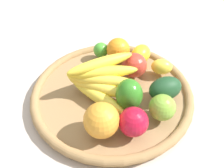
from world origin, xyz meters
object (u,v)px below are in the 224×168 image
(bell_pepper, at_px, (129,95))
(orange_0, at_px, (102,120))
(lime_0, at_px, (101,50))
(orange_1, at_px, (118,50))
(banana_bunch, at_px, (101,80))
(apple_2, at_px, (134,65))
(apple_0, at_px, (162,107))
(apple_1, at_px, (133,122))
(lemon_1, at_px, (162,67))
(avocado, at_px, (165,88))
(lemon_0, at_px, (141,54))

(bell_pepper, distance_m, orange_0, 0.10)
(orange_0, relative_size, lime_0, 1.76)
(orange_1, bearing_deg, banana_bunch, -92.14)
(apple_2, height_order, banana_bunch, banana_bunch)
(banana_bunch, bearing_deg, lime_0, 107.67)
(apple_0, bearing_deg, banana_bunch, 166.70)
(bell_pepper, distance_m, apple_1, 0.08)
(bell_pepper, height_order, apple_2, bell_pepper)
(apple_2, relative_size, apple_0, 1.08)
(apple_2, bearing_deg, lime_0, 153.43)
(bell_pepper, xyz_separation_m, orange_1, (-0.08, 0.18, -0.01))
(apple_2, distance_m, lemon_1, 0.08)
(avocado, distance_m, lemon_0, 0.16)
(bell_pepper, height_order, lime_0, bell_pepper)
(orange_0, distance_m, lemon_1, 0.27)
(orange_0, bearing_deg, apple_1, 16.26)
(avocado, bearing_deg, lime_0, 149.78)
(orange_0, bearing_deg, lemon_0, 83.03)
(orange_0, bearing_deg, lime_0, 107.88)
(lime_0, bearing_deg, banana_bunch, -72.33)
(bell_pepper, relative_size, lime_0, 1.78)
(banana_bunch, height_order, orange_1, banana_bunch)
(apple_1, bearing_deg, banana_bunch, 136.92)
(avocado, xyz_separation_m, lime_0, (-0.21, 0.12, -0.01))
(apple_2, relative_size, orange_0, 0.85)
(orange_0, bearing_deg, orange_1, 97.06)
(banana_bunch, bearing_deg, apple_0, -13.30)
(banana_bunch, xyz_separation_m, lemon_0, (0.08, 0.16, -0.02))
(lemon_1, relative_size, apple_0, 0.94)
(apple_2, distance_m, apple_0, 0.17)
(banana_bunch, xyz_separation_m, orange_1, (0.01, 0.15, -0.01))
(lemon_0, relative_size, apple_1, 1.05)
(orange_0, distance_m, apple_0, 0.15)
(apple_2, bearing_deg, lemon_0, 85.25)
(orange_0, height_order, apple_1, orange_0)
(orange_1, xyz_separation_m, lemon_1, (0.14, -0.03, -0.01))
(apple_2, xyz_separation_m, banana_bunch, (-0.07, -0.10, 0.01))
(avocado, height_order, orange_0, orange_0)
(avocado, bearing_deg, apple_1, -112.92)
(orange_1, height_order, apple_0, orange_1)
(lemon_1, bearing_deg, lime_0, 171.50)
(banana_bunch, relative_size, lime_0, 4.02)
(avocado, bearing_deg, orange_0, -129.40)
(bell_pepper, relative_size, avocado, 0.93)
(banana_bunch, xyz_separation_m, lime_0, (-0.05, 0.15, -0.02))
(apple_1, bearing_deg, lemon_0, 97.38)
(apple_0, relative_size, apple_1, 0.94)
(avocado, xyz_separation_m, apple_0, (0.00, -0.07, 0.00))
(apple_2, distance_m, avocado, 0.12)
(avocado, bearing_deg, bell_pepper, -145.33)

